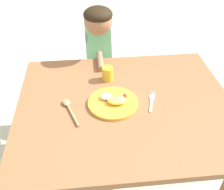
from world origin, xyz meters
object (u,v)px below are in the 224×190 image
fork (152,101)px  plate (113,102)px  person (99,61)px  spoon (69,107)px  drinking_cup (108,74)px

fork → plate: bearing=107.8°
fork → person: 0.67m
spoon → person: person is taller
fork → spoon: spoon is taller
plate → spoon: plate is taller
plate → drinking_cup: (-0.01, 0.24, 0.03)m
spoon → drinking_cup: (0.23, 0.25, 0.03)m
plate → spoon: size_ratio=1.25×
drinking_cup → fork: bearing=-46.4°
plate → person: (-0.04, 0.62, -0.11)m
plate → fork: plate is taller
fork → person: person is taller
plate → fork: size_ratio=1.52×
spoon → drinking_cup: 0.34m
drinking_cup → spoon: bearing=-132.9°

